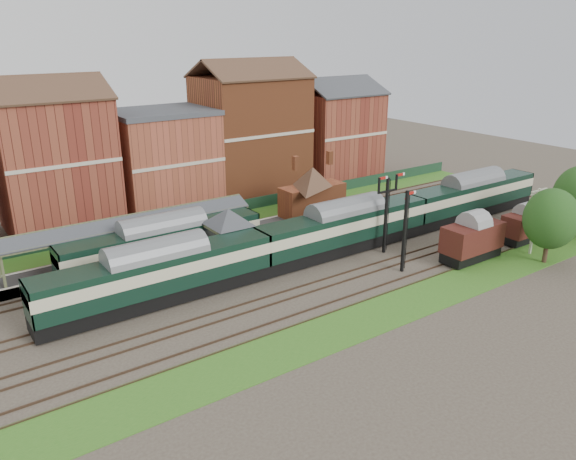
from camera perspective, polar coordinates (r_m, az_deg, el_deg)
ground at (r=53.88m, az=-1.39°, el=-4.21°), size 160.00×160.00×0.00m
grass_back at (r=66.86m, az=-9.04°, el=0.41°), size 90.00×4.50×0.06m
grass_front at (r=45.40m, az=7.18°, el=-9.17°), size 90.00×5.00×0.06m
fence at (r=68.35m, az=-9.83°, el=1.43°), size 90.00×0.12×1.50m
platform at (r=59.40m, az=-10.68°, el=-1.71°), size 55.00×3.40×1.00m
signal_box at (r=53.82m, az=-6.00°, el=-0.68°), size 5.40×5.40×6.00m
brick_hut at (r=58.54m, az=0.90°, el=-0.95°), size 3.20×2.64×2.94m
station_building at (r=66.63m, az=2.50°, el=4.11°), size 8.10×8.10×5.90m
canopy at (r=56.03m, az=-16.50°, el=0.93°), size 26.00×3.89×4.08m
semaphore_bracket at (r=57.66m, az=9.98°, el=2.04°), size 3.60×0.25×8.18m
semaphore_siding at (r=53.49m, az=11.79°, el=-0.03°), size 1.23×0.25×8.00m
yard_lamp at (r=61.80m, az=23.81°, el=1.19°), size 2.60×0.22×7.00m
town_backdrop at (r=72.89m, az=-12.65°, el=7.48°), size 69.00×10.00×16.00m
dmu_train at (r=57.85m, az=5.83°, el=0.31°), size 61.24×3.21×4.70m
platform_railcar at (r=54.64m, az=-12.53°, el=-1.35°), size 19.74×3.11×4.55m
goods_van_a at (r=58.51m, az=18.21°, el=-0.88°), size 6.59×2.86×4.00m
goods_van_b at (r=71.16m, az=25.83°, el=1.62°), size 6.25×2.71×3.79m
goods_van_c at (r=65.77m, az=22.96°, el=0.48°), size 5.60×2.43×3.40m
tree_far at (r=59.88m, az=25.16°, el=1.03°), size 5.20×5.20×7.59m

